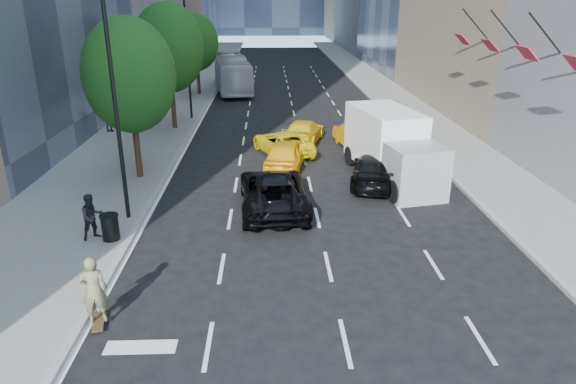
{
  "coord_description": "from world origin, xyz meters",
  "views": [
    {
      "loc": [
        -0.87,
        -14.86,
        8.27
      ],
      "look_at": [
        -0.23,
        2.73,
        1.6
      ],
      "focal_mm": 32.0,
      "sensor_mm": 36.0,
      "label": 1
    }
  ],
  "objects_px": {
    "black_sedan_mercedes": "(374,170)",
    "box_truck": "(392,146)",
    "skateboarder": "(95,294)",
    "city_bus": "(232,73)",
    "black_sedan_lincoln": "(273,191)",
    "trash_can": "(110,228)"
  },
  "relations": [
    {
      "from": "box_truck",
      "to": "city_bus",
      "type": "bearing_deg",
      "value": 98.1
    },
    {
      "from": "black_sedan_mercedes",
      "to": "trash_can",
      "type": "distance_m",
      "value": 12.13
    },
    {
      "from": "black_sedan_lincoln",
      "to": "box_truck",
      "type": "distance_m",
      "value": 6.78
    },
    {
      "from": "city_bus",
      "to": "box_truck",
      "type": "distance_m",
      "value": 27.59
    },
    {
      "from": "black_sedan_lincoln",
      "to": "black_sedan_mercedes",
      "type": "relative_size",
      "value": 1.16
    },
    {
      "from": "black_sedan_lincoln",
      "to": "city_bus",
      "type": "height_order",
      "value": "city_bus"
    },
    {
      "from": "black_sedan_lincoln",
      "to": "trash_can",
      "type": "bearing_deg",
      "value": 23.66
    },
    {
      "from": "city_bus",
      "to": "box_truck",
      "type": "relative_size",
      "value": 1.63
    },
    {
      "from": "skateboarder",
      "to": "black_sedan_mercedes",
      "type": "distance_m",
      "value": 14.48
    },
    {
      "from": "box_truck",
      "to": "trash_can",
      "type": "xyz_separation_m",
      "value": [
        -11.54,
        -6.58,
        -1.05
      ]
    },
    {
      "from": "black_sedan_lincoln",
      "to": "black_sedan_mercedes",
      "type": "bearing_deg",
      "value": -152.56
    },
    {
      "from": "black_sedan_lincoln",
      "to": "city_bus",
      "type": "bearing_deg",
      "value": -86.58
    },
    {
      "from": "skateboarder",
      "to": "trash_can",
      "type": "height_order",
      "value": "skateboarder"
    },
    {
      "from": "skateboarder",
      "to": "box_truck",
      "type": "height_order",
      "value": "box_truck"
    },
    {
      "from": "box_truck",
      "to": "trash_can",
      "type": "height_order",
      "value": "box_truck"
    },
    {
      "from": "black_sedan_lincoln",
      "to": "black_sedan_mercedes",
      "type": "xyz_separation_m",
      "value": [
        4.78,
        2.86,
        -0.08
      ]
    },
    {
      "from": "trash_can",
      "to": "skateboarder",
      "type": "bearing_deg",
      "value": -78.08
    },
    {
      "from": "trash_can",
      "to": "city_bus",
      "type": "bearing_deg",
      "value": 86.04
    },
    {
      "from": "black_sedan_mercedes",
      "to": "box_truck",
      "type": "distance_m",
      "value": 1.49
    },
    {
      "from": "skateboarder",
      "to": "black_sedan_lincoln",
      "type": "bearing_deg",
      "value": -133.4
    },
    {
      "from": "black_sedan_lincoln",
      "to": "city_bus",
      "type": "xyz_separation_m",
      "value": [
        -3.59,
        29.55,
        0.83
      ]
    },
    {
      "from": "skateboarder",
      "to": "box_truck",
      "type": "bearing_deg",
      "value": -144.66
    }
  ]
}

